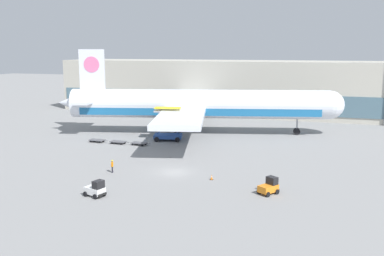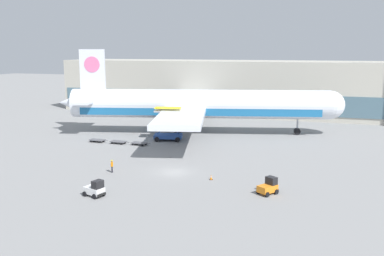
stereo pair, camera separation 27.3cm
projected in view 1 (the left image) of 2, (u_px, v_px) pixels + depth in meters
The scene contains 11 objects.
ground_plane at pixel (174, 172), 60.01m from camera, with size 400.00×400.00×0.00m, color gray.
terminal_building at pixel (225, 87), 116.23m from camera, with size 90.00×18.20×14.00m.
airplane_main at pixel (195, 105), 86.69m from camera, with size 56.92×48.46×17.00m.
scissor_lift_loader at pixel (168, 128), 80.64m from camera, with size 5.79×4.47×6.23m.
baggage_tug_foreground at pixel (96, 189), 49.86m from camera, with size 2.72×2.17×2.00m.
baggage_tug_mid at pixel (269, 187), 50.81m from camera, with size 2.59×2.81×2.00m.
baggage_dolly_lead at pixel (97, 140), 79.25m from camera, with size 3.74×1.64×0.48m.
baggage_dolly_second at pixel (118, 142), 77.89m from camera, with size 3.74×1.64×0.48m.
baggage_dolly_third at pixel (139, 143), 76.77m from camera, with size 3.74×1.64×0.48m.
ground_crew_near at pixel (112, 165), 59.49m from camera, with size 0.29×0.56×1.83m.
traffic_cone_near at pixel (212, 177), 56.40m from camera, with size 0.40×0.40×0.68m.
Camera 1 is at (20.67, -54.14, 16.93)m, focal length 40.00 mm.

